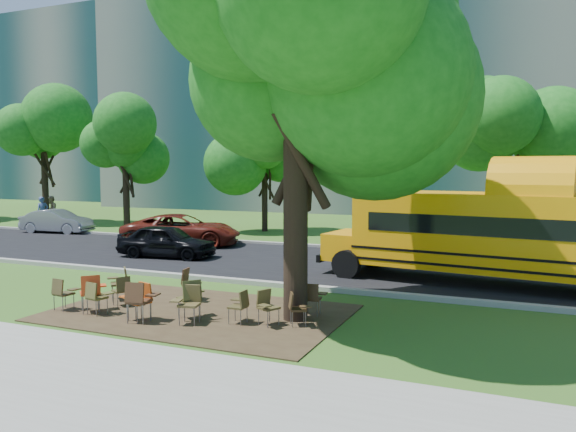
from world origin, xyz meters
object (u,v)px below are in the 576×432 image
at_px(chair_2, 92,289).
at_px(bg_car_silver, 57,221).
at_px(chair_10, 189,281).
at_px(chair_7, 296,306).
at_px(chair_12, 266,304).
at_px(chair_6, 240,303).
at_px(chair_8, 123,288).
at_px(school_bus, 527,235).
at_px(chair_13, 313,296).
at_px(chair_0, 63,291).
at_px(chair_3, 140,298).
at_px(pedestrian_b, 51,210).
at_px(main_tree, 296,58).
at_px(chair_9, 121,280).
at_px(chair_11, 191,295).
at_px(chair_4, 139,298).
at_px(bg_car_red, 182,230).
at_px(chair_1, 96,295).
at_px(chair_5, 189,300).
at_px(pedestrian_a, 43,212).
at_px(black_car, 167,241).

relative_size(chair_2, bg_car_silver, 0.25).
bearing_deg(chair_10, chair_7, 62.60).
bearing_deg(chair_12, chair_6, -54.80).
bearing_deg(chair_8, school_bus, -27.17).
height_order(chair_10, chair_13, chair_10).
distance_m(chair_0, chair_6, 4.59).
xyz_separation_m(chair_3, pedestrian_b, (-19.01, 15.92, 0.33)).
bearing_deg(main_tree, chair_9, -179.92).
bearing_deg(bg_car_silver, chair_8, -137.88).
bearing_deg(school_bus, chair_11, -130.01).
bearing_deg(chair_8, chair_13, -48.30).
bearing_deg(chair_9, chair_2, 147.20).
relative_size(chair_7, chair_10, 0.89).
xyz_separation_m(chair_4, chair_8, (-1.37, 1.12, -0.11)).
bearing_deg(chair_2, bg_car_red, 66.34).
bearing_deg(chair_4, chair_2, 159.47).
bearing_deg(chair_1, chair_3, 11.35).
bearing_deg(chair_8, bg_car_silver, 79.96).
bearing_deg(bg_car_silver, chair_13, -127.56).
relative_size(main_tree, chair_11, 9.96).
relative_size(chair_12, pedestrian_b, 0.46).
bearing_deg(chair_5, chair_7, -175.81).
bearing_deg(chair_1, chair_10, 71.12).
bearing_deg(pedestrian_b, chair_6, 23.74).
bearing_deg(chair_4, bg_car_silver, 130.77).
height_order(chair_4, chair_9, chair_4).
relative_size(school_bus, chair_12, 14.12).
bearing_deg(chair_3, chair_11, -135.46).
bearing_deg(chair_8, chair_6, -64.60).
bearing_deg(bg_car_red, chair_1, -176.31).
bearing_deg(chair_2, chair_6, -38.53).
bearing_deg(chair_6, pedestrian_a, 56.16).
bearing_deg(chair_12, chair_7, 132.57).
height_order(chair_11, black_car, black_car).
height_order(chair_3, chair_6, chair_3).
bearing_deg(chair_4, chair_6, 12.58).
bearing_deg(chair_0, chair_10, 51.24).
relative_size(chair_0, chair_9, 0.93).
bearing_deg(chair_2, chair_5, -44.62).
bearing_deg(chair_12, main_tree, 174.83).
height_order(chair_11, chair_12, chair_11).
bearing_deg(bg_car_silver, chair_2, -140.36).
xyz_separation_m(main_tree, chair_11, (-2.21, -0.94, -5.36)).
bearing_deg(chair_11, chair_4, 164.27).
bearing_deg(chair_0, chair_3, 7.94).
height_order(chair_1, bg_car_red, bg_car_red).
xyz_separation_m(chair_4, chair_11, (0.91, 0.72, -0.01)).
distance_m(bg_car_silver, bg_car_red, 9.13).
relative_size(chair_3, chair_7, 1.17).
height_order(chair_7, chair_13, chair_13).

